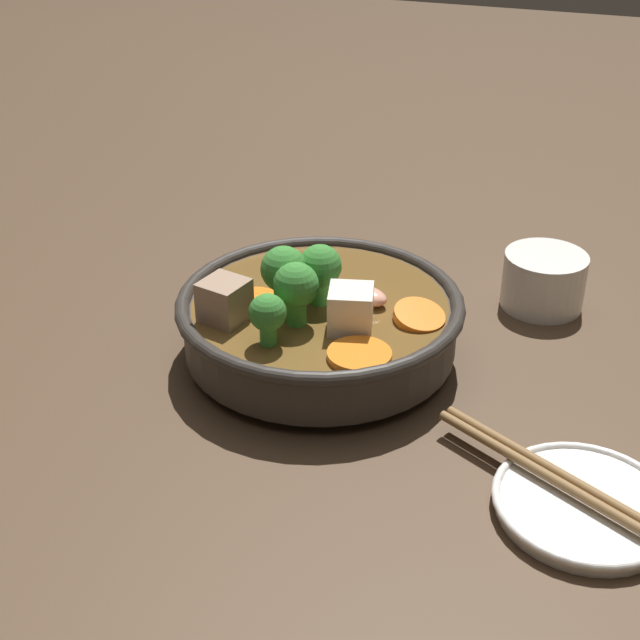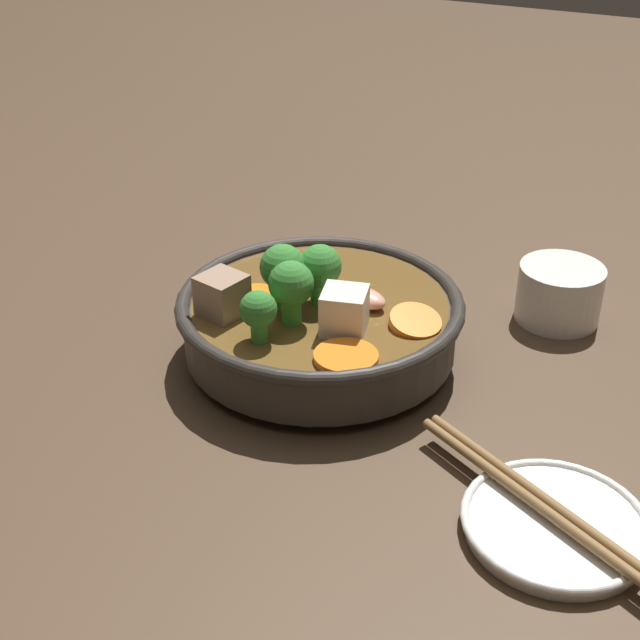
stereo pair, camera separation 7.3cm
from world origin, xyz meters
The scene contains 5 objects.
ground_plane centered at (0.00, 0.00, 0.00)m, with size 3.00×3.00×0.00m, color #4C3826.
stirfry_bowl centered at (0.00, 0.00, 0.04)m, with size 0.24×0.24×0.11m.
side_saucer centered at (0.12, 0.23, 0.01)m, with size 0.12×0.12×0.01m.
tea_cup centered at (-0.15, 0.16, 0.03)m, with size 0.08×0.08×0.05m.
chopsticks_pair centered at (0.12, 0.23, 0.02)m, with size 0.12×0.22×0.01m.
Camera 2 is at (0.56, 0.29, 0.41)m, focal length 50.00 mm.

